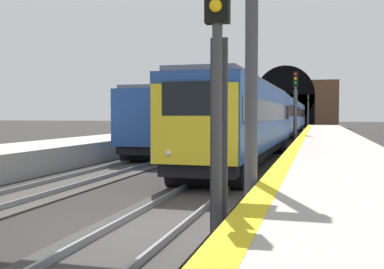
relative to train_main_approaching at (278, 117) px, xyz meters
The scene contains 10 objects.
ground_plane 33.71m from the train_main_approaching, behind, with size 320.00×320.00×0.00m, color #282623.
platform_right 33.94m from the train_main_approaching, behind, with size 112.00×4.02×1.08m, color #ADA89E.
platform_right_edge_strip 33.74m from the train_main_approaching, behind, with size 112.00×0.50×0.01m, color yellow.
track_main_line 33.70m from the train_main_approaching, behind, with size 160.00×2.70×0.21m.
train_main_approaching is the anchor object (origin of this frame).
train_adjacent_platform 9.35m from the train_main_approaching, 32.83° to the left, with size 59.72×2.75×4.90m.
railway_signal_near 35.95m from the train_main_approaching, behind, with size 0.39×0.38×4.68m.
railway_signal_mid 9.56m from the train_main_approaching, 168.20° to the right, with size 0.39×0.38×5.55m.
railway_signal_far 37.51m from the train_main_approaching, ahead, with size 0.39×0.38×5.91m.
tunnel_portal 47.48m from the train_main_approaching, ahead, with size 2.31×19.65×11.79m.
Camera 1 is at (-9.43, -3.47, 2.51)m, focal length 43.32 mm.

